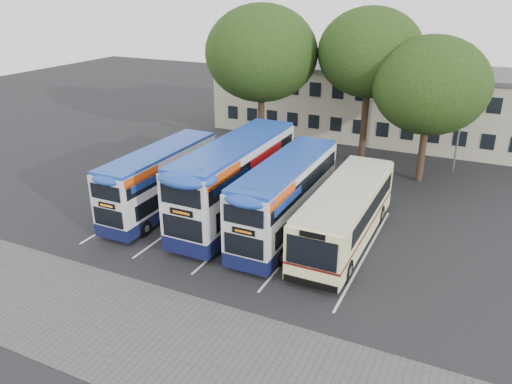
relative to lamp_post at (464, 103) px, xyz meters
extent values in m
plane|color=black|center=(-6.00, -19.97, -5.08)|extent=(120.00, 120.00, 0.00)
cube|color=#595654|center=(-8.00, -24.97, -5.08)|extent=(40.00, 6.00, 0.01)
cube|color=silver|center=(-16.75, -14.97, -5.08)|extent=(0.12, 11.00, 0.01)
cube|color=silver|center=(-13.25, -14.97, -5.08)|extent=(0.12, 11.00, 0.01)
cube|color=silver|center=(-9.75, -14.97, -5.08)|extent=(0.12, 11.00, 0.01)
cube|color=silver|center=(-6.25, -14.97, -5.08)|extent=(0.12, 11.00, 0.01)
cube|color=silver|center=(-2.75, -14.97, -5.08)|extent=(0.12, 11.00, 0.01)
cube|color=#B3AC90|center=(-6.00, 7.03, -2.08)|extent=(32.00, 8.00, 6.00)
cube|color=#4C4C4F|center=(-6.00, 7.03, 0.97)|extent=(32.40, 8.40, 0.30)
cube|color=black|center=(-6.00, 3.01, -3.38)|extent=(30.00, 0.06, 1.20)
cube|color=black|center=(-6.00, 3.01, -0.58)|extent=(30.00, 0.06, 1.20)
cylinder|color=gray|center=(0.00, 0.03, -0.58)|extent=(0.14, 0.14, 9.00)
cube|color=gray|center=(0.00, 0.03, 3.92)|extent=(0.12, 0.80, 0.12)
cube|color=gray|center=(0.00, -0.37, 3.87)|extent=(0.25, 0.50, 0.12)
cylinder|color=black|center=(-14.09, -3.37, -2.10)|extent=(0.50, 0.50, 5.96)
ellipsoid|color=black|center=(-14.09, -3.37, 3.02)|extent=(8.30, 8.30, 7.06)
cylinder|color=black|center=(-6.54, -1.45, -2.02)|extent=(0.50, 0.50, 6.14)
ellipsoid|color=black|center=(-6.54, -1.45, 3.26)|extent=(7.40, 7.40, 6.29)
cylinder|color=black|center=(-2.01, -3.00, -2.63)|extent=(0.50, 0.50, 4.90)
ellipsoid|color=black|center=(-2.01, -3.00, 1.59)|extent=(7.60, 7.60, 6.46)
cube|color=#10143D|center=(-15.21, -15.08, -4.46)|extent=(2.22, 9.31, 0.71)
cube|color=silver|center=(-15.21, -15.08, -2.74)|extent=(2.22, 9.31, 2.75)
cube|color=#1B3FA6|center=(-15.21, -15.08, -1.32)|extent=(2.17, 9.12, 0.27)
cube|color=black|center=(-15.21, -14.81, -3.49)|extent=(2.26, 8.24, 0.89)
cube|color=black|center=(-15.21, -15.08, -2.12)|extent=(2.26, 8.78, 0.80)
cube|color=#DD4A12|center=(-14.09, -18.14, -1.63)|extent=(0.02, 2.84, 0.49)
cube|color=black|center=(-15.21, -19.76, -2.82)|extent=(1.06, 0.06, 0.27)
cylinder|color=black|center=(-16.21, -12.38, -4.64)|extent=(0.27, 0.89, 0.89)
cylinder|color=black|center=(-14.21, -12.38, -4.64)|extent=(0.27, 0.89, 0.89)
cylinder|color=black|center=(-16.21, -18.14, -4.64)|extent=(0.27, 0.89, 0.89)
cylinder|color=black|center=(-14.21, -18.14, -4.64)|extent=(0.27, 0.89, 0.89)
cube|color=#10143D|center=(-10.72, -14.03, -4.34)|extent=(2.64, 11.10, 0.85)
cube|color=silver|center=(-10.72, -14.03, -2.28)|extent=(2.64, 11.10, 3.28)
cube|color=#1B3FA6|center=(-10.72, -14.03, -0.59)|extent=(2.59, 10.88, 0.32)
cube|color=black|center=(-10.72, -13.71, -3.18)|extent=(2.68, 9.83, 1.06)
cube|color=black|center=(-10.72, -14.03, -1.54)|extent=(2.68, 10.47, 0.95)
cube|color=#DD4A12|center=(-9.39, -17.67, -0.96)|extent=(0.02, 3.38, 0.58)
cube|color=black|center=(-10.72, -19.61, -2.39)|extent=(1.27, 0.06, 0.32)
cylinder|color=black|center=(-11.92, -10.80, -4.56)|extent=(0.32, 1.06, 1.06)
cylinder|color=black|center=(-9.53, -10.80, -4.56)|extent=(0.32, 1.06, 1.06)
cylinder|color=black|center=(-11.92, -17.67, -4.56)|extent=(0.32, 1.06, 1.06)
cylinder|color=black|center=(-9.53, -17.67, -4.56)|extent=(0.32, 1.06, 1.06)
cube|color=#BA0C0D|center=(-9.38, -12.70, -1.54)|extent=(0.02, 4.23, 0.90)
cube|color=#10143D|center=(-7.38, -14.60, -4.42)|extent=(2.38, 9.99, 0.76)
cube|color=silver|center=(-7.38, -14.60, -2.56)|extent=(2.38, 9.99, 2.95)
cube|color=#1B3FA6|center=(-7.38, -14.60, -1.04)|extent=(2.33, 9.79, 0.29)
cube|color=black|center=(-7.38, -14.32, -3.37)|extent=(2.42, 8.85, 0.95)
cube|color=black|center=(-7.38, -14.60, -1.90)|extent=(2.42, 9.42, 0.86)
cube|color=#DD4A12|center=(-6.18, -17.89, -1.37)|extent=(0.02, 3.05, 0.52)
cube|color=black|center=(-7.38, -19.63, -2.66)|extent=(1.14, 0.06, 0.29)
cylinder|color=black|center=(-8.46, -11.70, -4.61)|extent=(0.29, 0.95, 0.95)
cylinder|color=black|center=(-6.31, -11.70, -4.61)|extent=(0.29, 0.95, 0.95)
cylinder|color=black|center=(-8.46, -17.89, -4.61)|extent=(0.29, 0.95, 0.95)
cylinder|color=black|center=(-6.31, -17.89, -4.61)|extent=(0.29, 0.95, 0.95)
cube|color=#F8F6A5|center=(-4.17, -14.15, -3.42)|extent=(2.65, 10.59, 2.70)
cube|color=beige|center=(-4.17, -14.15, -2.01)|extent=(2.54, 10.17, 0.21)
cube|color=black|center=(-4.17, -13.62, -2.97)|extent=(2.69, 8.47, 0.95)
cube|color=#551411|center=(-4.17, -14.15, -3.87)|extent=(2.68, 10.61, 0.13)
cube|color=black|center=(-4.17, -19.46, -3.07)|extent=(2.33, 0.06, 1.38)
cylinder|color=black|center=(-5.37, -17.75, -4.55)|extent=(0.32, 1.06, 1.06)
cylinder|color=black|center=(-2.97, -17.75, -4.55)|extent=(0.32, 1.06, 1.06)
cylinder|color=black|center=(-5.37, -10.97, -4.55)|extent=(0.32, 1.06, 1.06)
cylinder|color=black|center=(-2.97, -10.97, -4.55)|extent=(0.32, 1.06, 1.06)
camera|label=1|loc=(1.83, -37.54, 7.66)|focal=35.00mm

